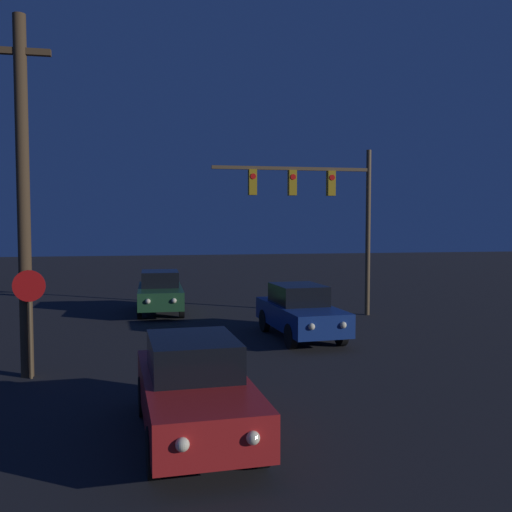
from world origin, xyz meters
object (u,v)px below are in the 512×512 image
at_px(car_near, 194,388).
at_px(traffic_signal_mast, 323,201).
at_px(stop_sign, 29,303).
at_px(car_far, 160,292).
at_px(utility_pole, 23,193).
at_px(car_mid, 300,311).

xyz_separation_m(car_near, traffic_signal_mast, (5.62, 10.91, 3.43)).
height_order(traffic_signal_mast, stop_sign, traffic_signal_mast).
bearing_deg(stop_sign, car_far, 70.85).
bearing_deg(car_near, stop_sign, -54.61).
distance_m(traffic_signal_mast, utility_pole, 11.14).
bearing_deg(traffic_signal_mast, stop_sign, -142.59).
bearing_deg(car_far, utility_pole, 70.43).
bearing_deg(traffic_signal_mast, car_mid, -117.08).
distance_m(car_near, stop_sign, 5.32).
bearing_deg(car_mid, car_near, 58.44).
relative_size(traffic_signal_mast, utility_pole, 0.77).
height_order(car_mid, stop_sign, stop_sign).
bearing_deg(utility_pole, car_mid, 22.44).
xyz_separation_m(car_mid, stop_sign, (-7.03, -3.16, 0.88)).
distance_m(car_near, utility_pole, 6.41).
height_order(car_near, utility_pole, utility_pole).
bearing_deg(car_near, utility_pole, -55.08).
bearing_deg(utility_pole, car_near, -52.09).
bearing_deg(traffic_signal_mast, car_far, 161.03).
bearing_deg(car_mid, traffic_signal_mast, -121.27).
height_order(traffic_signal_mast, utility_pole, utility_pole).
bearing_deg(stop_sign, car_mid, 24.25).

